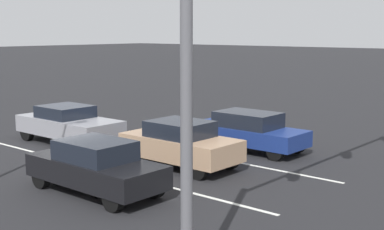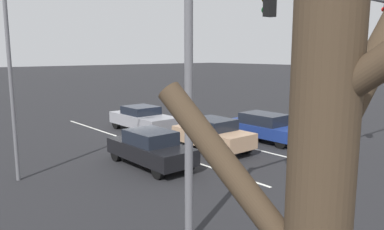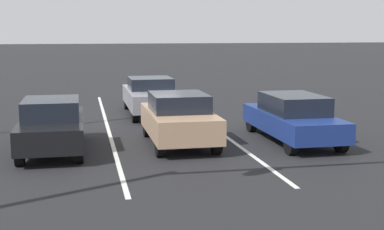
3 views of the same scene
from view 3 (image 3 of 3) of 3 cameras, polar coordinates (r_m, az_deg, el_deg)
The scene contains 7 objects.
ground_plane at distance 21.75m, azimuth -4.57°, elevation 0.09°, with size 240.00×240.00×0.00m, color black.
lane_stripe_left_divider at distance 19.66m, azimuth 1.59°, elevation -0.82°, with size 0.12×16.96×0.01m, color silver.
lane_stripe_center_divider at distance 19.16m, azimuth -9.02°, elevation -1.19°, with size 0.12×16.96×0.01m, color silver.
car_navy_leftlane_front at distance 16.57m, azimuth 10.69°, elevation -0.24°, with size 1.73×4.57×1.44m.
car_tan_midlane_front at distance 15.79m, azimuth -1.41°, elevation -0.37°, with size 1.81×4.00×1.53m.
car_black_rightlane_front at distance 15.43m, azimuth -14.72°, elevation -1.01°, with size 1.72×4.20×1.48m.
car_gray_midlane_second at distance 21.57m, azimuth -4.40°, elevation 2.09°, with size 1.93×4.64×1.48m.
Camera 3 is at (2.66, 21.33, 3.36)m, focal length 50.00 mm.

